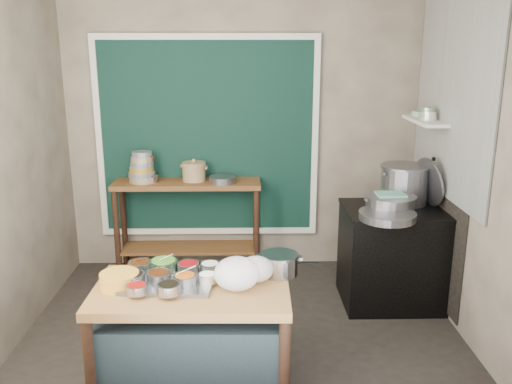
{
  "coord_description": "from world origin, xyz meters",
  "views": [
    {
      "loc": [
        0.03,
        -3.92,
        2.24
      ],
      "look_at": [
        0.11,
        0.25,
        1.12
      ],
      "focal_mm": 38.0,
      "sensor_mm": 36.0,
      "label": 1
    }
  ],
  "objects_px": {
    "yellow_basin": "(120,280)",
    "saucepan": "(279,264)",
    "ceramic_crock": "(194,172)",
    "steamer": "(390,204)",
    "back_counter": "(189,227)",
    "utensil_cup": "(152,178)",
    "prep_table": "(193,339)",
    "stock_pot": "(404,184)",
    "condiment_tray": "(169,282)",
    "stove_block": "(394,257)"
  },
  "relations": [
    {
      "from": "steamer",
      "to": "stock_pot",
      "type": "bearing_deg",
      "value": 54.87
    },
    {
      "from": "condiment_tray",
      "to": "saucepan",
      "type": "bearing_deg",
      "value": 10.73
    },
    {
      "from": "yellow_basin",
      "to": "saucepan",
      "type": "height_order",
      "value": "saucepan"
    },
    {
      "from": "saucepan",
      "to": "stock_pot",
      "type": "bearing_deg",
      "value": 53.42
    },
    {
      "from": "back_counter",
      "to": "yellow_basin",
      "type": "height_order",
      "value": "back_counter"
    },
    {
      "from": "ceramic_crock",
      "to": "steamer",
      "type": "height_order",
      "value": "ceramic_crock"
    },
    {
      "from": "stove_block",
      "to": "ceramic_crock",
      "type": "height_order",
      "value": "ceramic_crock"
    },
    {
      "from": "yellow_basin",
      "to": "condiment_tray",
      "type": "bearing_deg",
      "value": 8.34
    },
    {
      "from": "stove_block",
      "to": "yellow_basin",
      "type": "height_order",
      "value": "stove_block"
    },
    {
      "from": "prep_table",
      "to": "stock_pot",
      "type": "xyz_separation_m",
      "value": [
        1.76,
        1.45,
        0.68
      ]
    },
    {
      "from": "stove_block",
      "to": "utensil_cup",
      "type": "relative_size",
      "value": 6.62
    },
    {
      "from": "back_counter",
      "to": "utensil_cup",
      "type": "xyz_separation_m",
      "value": [
        -0.34,
        -0.02,
        0.52
      ]
    },
    {
      "from": "condiment_tray",
      "to": "stock_pot",
      "type": "xyz_separation_m",
      "value": [
        1.91,
        1.39,
        0.29
      ]
    },
    {
      "from": "stove_block",
      "to": "prep_table",
      "type": "bearing_deg",
      "value": -142.63
    },
    {
      "from": "stove_block",
      "to": "utensil_cup",
      "type": "xyz_separation_m",
      "value": [
        -2.24,
        0.71,
        0.57
      ]
    },
    {
      "from": "saucepan",
      "to": "utensil_cup",
      "type": "relative_size",
      "value": 1.94
    },
    {
      "from": "prep_table",
      "to": "yellow_basin",
      "type": "relative_size",
      "value": 4.99
    },
    {
      "from": "utensil_cup",
      "to": "steamer",
      "type": "height_order",
      "value": "utensil_cup"
    },
    {
      "from": "ceramic_crock",
      "to": "stock_pot",
      "type": "distance_m",
      "value": 2.01
    },
    {
      "from": "yellow_basin",
      "to": "saucepan",
      "type": "distance_m",
      "value": 1.05
    },
    {
      "from": "yellow_basin",
      "to": "utensil_cup",
      "type": "distance_m",
      "value": 1.99
    },
    {
      "from": "stove_block",
      "to": "yellow_basin",
      "type": "xyz_separation_m",
      "value": [
        -2.13,
        -1.26,
        0.37
      ]
    },
    {
      "from": "back_counter",
      "to": "utensil_cup",
      "type": "bearing_deg",
      "value": -177.19
    },
    {
      "from": "ceramic_crock",
      "to": "steamer",
      "type": "relative_size",
      "value": 0.56
    },
    {
      "from": "condiment_tray",
      "to": "ceramic_crock",
      "type": "xyz_separation_m",
      "value": [
        -0.01,
        1.98,
        0.27
      ]
    },
    {
      "from": "yellow_basin",
      "to": "utensil_cup",
      "type": "bearing_deg",
      "value": 93.19
    },
    {
      "from": "prep_table",
      "to": "utensil_cup",
      "type": "distance_m",
      "value": 2.16
    },
    {
      "from": "utensil_cup",
      "to": "ceramic_crock",
      "type": "relative_size",
      "value": 0.55
    },
    {
      "from": "prep_table",
      "to": "stock_pot",
      "type": "bearing_deg",
      "value": 40.62
    },
    {
      "from": "prep_table",
      "to": "utensil_cup",
      "type": "xyz_separation_m",
      "value": [
        -0.57,
        1.99,
        0.62
      ]
    },
    {
      "from": "ceramic_crock",
      "to": "stock_pot",
      "type": "bearing_deg",
      "value": -17.08
    },
    {
      "from": "prep_table",
      "to": "steamer",
      "type": "height_order",
      "value": "steamer"
    },
    {
      "from": "utensil_cup",
      "to": "ceramic_crock",
      "type": "bearing_deg",
      "value": 6.78
    },
    {
      "from": "stove_block",
      "to": "back_counter",
      "type": "bearing_deg",
      "value": 158.98
    },
    {
      "from": "stove_block",
      "to": "steamer",
      "type": "bearing_deg",
      "value": -135.95
    },
    {
      "from": "back_counter",
      "to": "stove_block",
      "type": "height_order",
      "value": "back_counter"
    },
    {
      "from": "stove_block",
      "to": "stock_pot",
      "type": "distance_m",
      "value": 0.66
    },
    {
      "from": "steamer",
      "to": "back_counter",
      "type": "bearing_deg",
      "value": 155.48
    },
    {
      "from": "yellow_basin",
      "to": "stock_pot",
      "type": "distance_m",
      "value": 2.66
    },
    {
      "from": "back_counter",
      "to": "ceramic_crock",
      "type": "height_order",
      "value": "ceramic_crock"
    },
    {
      "from": "saucepan",
      "to": "steamer",
      "type": "xyz_separation_m",
      "value": [
        1.0,
        0.99,
        0.13
      ]
    },
    {
      "from": "prep_table",
      "to": "stove_block",
      "type": "bearing_deg",
      "value": 38.57
    },
    {
      "from": "yellow_basin",
      "to": "stock_pot",
      "type": "xyz_separation_m",
      "value": [
        2.22,
        1.44,
        0.25
      ]
    },
    {
      "from": "condiment_tray",
      "to": "utensil_cup",
      "type": "xyz_separation_m",
      "value": [
        -0.42,
        1.93,
        0.23
      ]
    },
    {
      "from": "stove_block",
      "to": "yellow_basin",
      "type": "distance_m",
      "value": 2.5
    },
    {
      "from": "back_counter",
      "to": "steamer",
      "type": "distance_m",
      "value": 2.04
    },
    {
      "from": "prep_table",
      "to": "condiment_tray",
      "type": "height_order",
      "value": "condiment_tray"
    },
    {
      "from": "stove_block",
      "to": "stock_pot",
      "type": "height_order",
      "value": "stock_pot"
    },
    {
      "from": "prep_table",
      "to": "back_counter",
      "type": "xyz_separation_m",
      "value": [
        -0.23,
        2.01,
        0.1
      ]
    },
    {
      "from": "condiment_tray",
      "to": "yellow_basin",
      "type": "distance_m",
      "value": 0.31
    }
  ]
}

